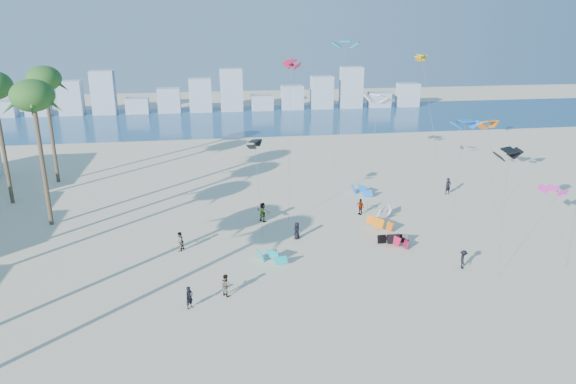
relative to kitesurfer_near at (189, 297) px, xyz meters
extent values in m
plane|color=beige|center=(5.34, -5.65, -0.81)|extent=(220.00, 220.00, 0.00)
plane|color=navy|center=(5.34, 66.35, -0.81)|extent=(220.00, 220.00, 0.00)
imported|color=black|center=(0.00, 0.00, 0.00)|extent=(0.70, 0.69, 1.62)
imported|color=gray|center=(2.51, 1.41, 0.00)|extent=(0.98, 1.00, 1.63)
imported|color=black|center=(9.17, 10.54, -0.04)|extent=(0.85, 0.90, 1.54)
imported|color=gray|center=(16.39, 15.55, 0.00)|extent=(0.83, 1.02, 1.63)
imported|color=black|center=(21.15, 2.88, -0.05)|extent=(0.89, 1.12, 1.52)
imported|color=gray|center=(6.59, 15.14, 0.14)|extent=(1.51, 1.74, 1.90)
imported|color=black|center=(27.69, 20.16, 0.12)|extent=(0.77, 0.59, 1.87)
imported|color=gray|center=(-1.03, 9.54, 0.03)|extent=(0.97, 1.03, 1.68)
cylinder|color=#595959|center=(5.99, 12.37, 3.36)|extent=(0.45, 2.28, 8.35)
cylinder|color=#595959|center=(18.13, 17.89, 4.77)|extent=(1.76, 3.66, 11.17)
cylinder|color=#595959|center=(26.15, 15.07, 3.59)|extent=(2.64, 4.27, 8.82)
cylinder|color=#595959|center=(9.64, 17.74, 6.47)|extent=(1.15, 5.84, 14.57)
cylinder|color=#595959|center=(26.82, 23.93, 6.49)|extent=(2.42, 3.45, 14.62)
cylinder|color=#595959|center=(29.77, 3.93, 1.78)|extent=(0.72, 4.26, 5.21)
cylinder|color=#595959|center=(16.99, 27.70, 7.18)|extent=(1.96, 3.64, 15.98)
cylinder|color=#595959|center=(29.58, 14.84, 3.65)|extent=(0.83, 2.57, 8.92)
cylinder|color=#595959|center=(23.81, 2.51, 3.78)|extent=(1.29, 2.89, 9.19)
cylinder|color=brown|center=(-13.36, 17.35, 5.29)|extent=(0.40, 0.40, 12.21)
ellipsoid|color=#28581F|center=(-13.36, 17.35, 11.40)|extent=(3.80, 3.80, 2.85)
cylinder|color=brown|center=(-19.05, 24.35, 5.34)|extent=(0.40, 0.40, 12.30)
cylinder|color=brown|center=(-16.11, 31.35, 5.24)|extent=(0.40, 0.40, 12.09)
ellipsoid|color=#28581F|center=(-16.11, 31.35, 11.28)|extent=(3.80, 3.80, 2.85)
cube|color=#9EADBF|center=(-36.66, 76.35, 0.69)|extent=(4.40, 3.00, 3.00)
cube|color=#9EADBF|center=(-30.46, 76.35, 1.59)|extent=(4.40, 3.00, 4.80)
cube|color=#9EADBF|center=(-24.26, 76.35, 2.49)|extent=(4.40, 3.00, 6.60)
cube|color=#9EADBF|center=(-18.06, 76.35, 3.39)|extent=(4.40, 3.00, 8.40)
cube|color=#9EADBF|center=(-11.86, 76.35, 0.69)|extent=(4.40, 3.00, 3.00)
cube|color=#9EADBF|center=(-5.66, 76.35, 1.59)|extent=(4.40, 3.00, 4.80)
cube|color=#9EADBF|center=(0.54, 76.35, 2.49)|extent=(4.40, 3.00, 6.60)
cube|color=#9EADBF|center=(6.74, 76.35, 3.39)|extent=(4.40, 3.00, 8.40)
cube|color=#9EADBF|center=(12.94, 76.35, 0.69)|extent=(4.40, 3.00, 3.00)
cube|color=#9EADBF|center=(19.14, 76.35, 1.59)|extent=(4.40, 3.00, 4.80)
cube|color=#9EADBF|center=(25.34, 76.35, 2.49)|extent=(4.40, 3.00, 6.60)
cube|color=#9EADBF|center=(31.54, 76.35, 3.39)|extent=(4.40, 3.00, 8.40)
cube|color=#9EADBF|center=(37.74, 76.35, 0.69)|extent=(4.40, 3.00, 3.00)
cube|color=#9EADBF|center=(43.94, 76.35, 1.59)|extent=(4.40, 3.00, 4.80)
camera|label=1|loc=(1.84, -32.86, 18.47)|focal=33.50mm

